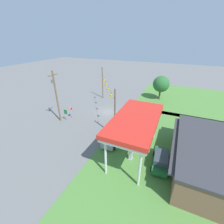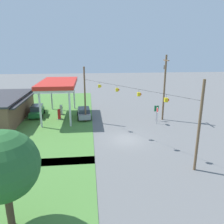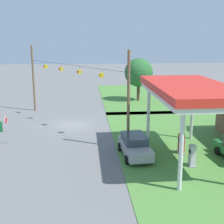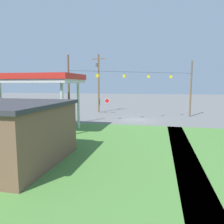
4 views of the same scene
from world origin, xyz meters
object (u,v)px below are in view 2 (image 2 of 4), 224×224
at_px(fuel_pump_far, 61,110).
at_px(stop_sign_roadside, 157,112).
at_px(route_sign, 156,110).
at_px(fuel_pump_near, 59,115).
at_px(tree_west_verge, 3,166).
at_px(car_at_pumps_front, 84,113).
at_px(utility_pole_main, 164,85).
at_px(gas_station_store, 1,108).
at_px(car_at_pumps_rear, 37,111).
at_px(gas_station_canopy, 58,84).

xyz_separation_m(fuel_pump_far, stop_sign_roadside, (-6.33, -14.63, 1.04)).
bearing_deg(fuel_pump_far, route_sign, -108.30).
bearing_deg(fuel_pump_near, tree_west_verge, 179.42).
relative_size(car_at_pumps_front, tree_west_verge, 0.77).
distance_m(fuel_pump_near, utility_pole_main, 16.89).
distance_m(fuel_pump_far, tree_west_verge, 24.69).
xyz_separation_m(gas_station_store, fuel_pump_far, (2.16, -8.84, -1.12)).
distance_m(stop_sign_roadside, tree_west_verge, 23.55).
height_order(gas_station_store, car_at_pumps_rear, gas_station_store).
height_order(car_at_pumps_front, stop_sign_roadside, stop_sign_roadside).
bearing_deg(car_at_pumps_rear, stop_sign_roadside, 68.55).
bearing_deg(fuel_pump_near, car_at_pumps_rear, 60.96).
height_order(car_at_pumps_front, route_sign, route_sign).
bearing_deg(fuel_pump_far, gas_station_canopy, 179.93).
bearing_deg(gas_station_canopy, stop_sign_roadside, -108.91).
bearing_deg(gas_station_canopy, utility_pole_main, -100.97).
distance_m(route_sign, utility_pole_main, 4.02).
distance_m(fuel_pump_near, stop_sign_roadside, 15.12).
relative_size(fuel_pump_far, car_at_pumps_front, 0.34).
distance_m(car_at_pumps_front, tree_west_verge, 22.71).
distance_m(gas_station_canopy, car_at_pumps_rear, 5.91).
height_order(fuel_pump_near, fuel_pump_far, same).
distance_m(gas_station_canopy, gas_station_store, 9.53).
relative_size(car_at_pumps_rear, route_sign, 2.04).
height_order(gas_station_canopy, tree_west_verge, tree_west_verge).
relative_size(fuel_pump_far, car_at_pumps_rear, 0.33).
bearing_deg(tree_west_verge, car_at_pumps_rear, 8.62).
distance_m(gas_station_store, utility_pole_main, 25.32).
distance_m(fuel_pump_far, car_at_pumps_front, 4.51).
bearing_deg(utility_pole_main, route_sign, 112.85).
relative_size(fuel_pump_near, car_at_pumps_front, 0.34).
relative_size(gas_station_canopy, tree_west_verge, 1.77).
xyz_separation_m(car_at_pumps_front, car_at_pumps_rear, (1.86, 7.70, 0.04)).
height_order(car_at_pumps_front, car_at_pumps_rear, car_at_pumps_rear).
xyz_separation_m(car_at_pumps_front, utility_pole_main, (-2.09, -12.26, 4.64)).
relative_size(gas_station_canopy, fuel_pump_far, 6.83).
bearing_deg(gas_station_canopy, car_at_pumps_rear, 77.98).
distance_m(fuel_pump_far, car_at_pumps_rear, 3.89).
xyz_separation_m(gas_station_store, car_at_pumps_rear, (1.66, -4.99, -0.96)).
xyz_separation_m(gas_station_store, stop_sign_roadside, (-4.17, -23.47, -0.08)).
bearing_deg(car_at_pumps_rear, gas_station_store, -75.54).
height_order(stop_sign_roadside, tree_west_verge, tree_west_verge).
bearing_deg(fuel_pump_near, gas_station_store, 86.90).
distance_m(gas_station_store, car_at_pumps_rear, 5.35).
bearing_deg(car_at_pumps_rear, fuel_pump_near, 57.02).
height_order(fuel_pump_near, car_at_pumps_front, car_at_pumps_front).
distance_m(car_at_pumps_rear, tree_west_verge, 24.45).
bearing_deg(car_at_pumps_rear, fuel_pump_far, 93.44).
relative_size(gas_station_canopy, car_at_pumps_front, 2.31).
relative_size(car_at_pumps_front, utility_pole_main, 0.49).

